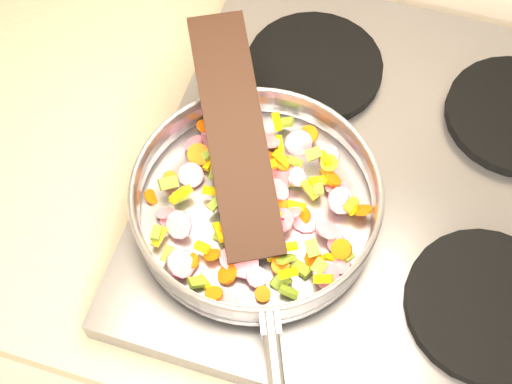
# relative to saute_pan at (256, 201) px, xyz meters

# --- Properties ---
(cooktop) EXTENTS (0.60, 0.60, 0.04)m
(cooktop) POSITION_rel_saute_pan_xyz_m (0.15, 0.11, -0.06)
(cooktop) COLOR #939399
(cooktop) RESTS_ON counter_top
(grate_fl) EXTENTS (0.19, 0.19, 0.02)m
(grate_fl) POSITION_rel_saute_pan_xyz_m (0.01, -0.03, -0.04)
(grate_fl) COLOR black
(grate_fl) RESTS_ON cooktop
(grate_fr) EXTENTS (0.19, 0.19, 0.02)m
(grate_fr) POSITION_rel_saute_pan_xyz_m (0.29, -0.03, -0.04)
(grate_fr) COLOR black
(grate_fr) RESTS_ON cooktop
(grate_bl) EXTENTS (0.19, 0.19, 0.02)m
(grate_bl) POSITION_rel_saute_pan_xyz_m (0.01, 0.25, -0.04)
(grate_bl) COLOR black
(grate_bl) RESTS_ON cooktop
(saute_pan) EXTENTS (0.33, 0.48, 0.05)m
(saute_pan) POSITION_rel_saute_pan_xyz_m (0.00, 0.00, 0.00)
(saute_pan) COLOR #9E9EA5
(saute_pan) RESTS_ON grate_fl
(vegetable_heap) EXTENTS (0.27, 0.28, 0.04)m
(vegetable_heap) POSITION_rel_saute_pan_xyz_m (0.00, 0.01, -0.01)
(vegetable_heap) COLOR #D31449
(vegetable_heap) RESTS_ON saute_pan
(wooden_spatula) EXTENTS (0.20, 0.29, 0.10)m
(wooden_spatula) POSITION_rel_saute_pan_xyz_m (-0.04, 0.06, 0.04)
(wooden_spatula) COLOR black
(wooden_spatula) RESTS_ON saute_pan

